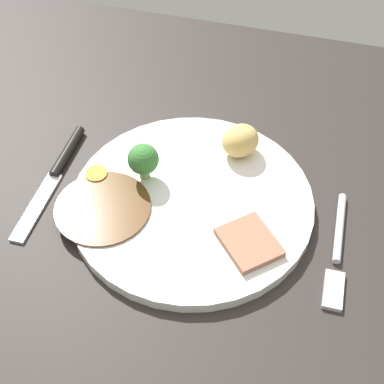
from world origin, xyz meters
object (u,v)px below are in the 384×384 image
Objects in this scene: carrot_coin_front at (96,174)px; broccoli_floret at (143,160)px; dinner_plate at (192,202)px; meat_slice_main at (249,242)px; knife at (57,171)px; roast_potato_left at (240,141)px; fork at (337,252)px.

carrot_coin_front is 0.55× the size of broccoli_floret.
dinner_plate is 4.50× the size of meat_slice_main.
dinner_plate is at bearing 178.57° from carrot_coin_front.
meat_slice_main is 0.34× the size of knife.
roast_potato_left is at bearing -112.78° from dinner_plate.
knife is (34.31, -2.89, 0.06)cm from fork.
fork is (-13.28, 11.08, -3.00)cm from roast_potato_left.
broccoli_floret is (-5.59, -1.40, 2.60)cm from carrot_coin_front.
broccoli_floret reaches higher than roast_potato_left.
roast_potato_left is (3.96, -13.43, 1.58)cm from meat_slice_main.
dinner_plate is at bearing 164.95° from broccoli_floret.
meat_slice_main is at bearing 77.36° from knife.
meat_slice_main is (-7.62, 4.72, 1.10)cm from dinner_plate.
broccoli_floret is at bearing -24.75° from meat_slice_main.
broccoli_floret reaches higher than meat_slice_main.
carrot_coin_front is at bearing -96.43° from fork.
fork is (-16.94, 2.36, -0.31)cm from dinner_plate.
knife is at bearing 6.01° from broccoli_floret.
dinner_plate is at bearing 87.48° from knife.
meat_slice_main is at bearing -76.97° from fork.
roast_potato_left is 17.77cm from carrot_coin_front.
meat_slice_main is 25.57cm from knife.
roast_potato_left reaches higher than knife.
dinner_plate is 9.83cm from roast_potato_left.
knife is at bearing -1.74° from dinner_plate.
broccoli_floret is (9.96, 7.02, 0.85)cm from roast_potato_left.
broccoli_floret is at bearing 35.19° from roast_potato_left.
meat_slice_main is 1.32× the size of roast_potato_left.
knife is (21.03, 8.19, -2.93)cm from roast_potato_left.
roast_potato_left reaches higher than meat_slice_main.
roast_potato_left is 22.76cm from knife.
carrot_coin_front is at bearing 86.82° from knife.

